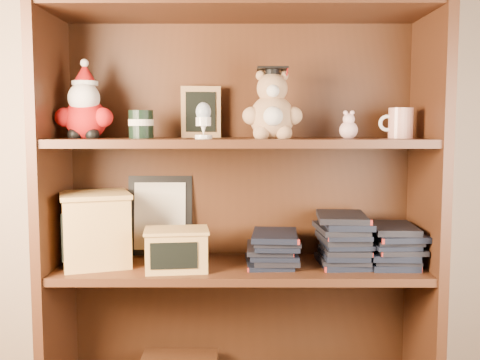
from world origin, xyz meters
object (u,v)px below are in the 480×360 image
object	(u,v)px
grad_teddy_bear	(272,111)
teacher_mug	(400,123)
treats_box	(95,228)
bookcase	(239,191)

from	to	relation	value
grad_teddy_bear	teacher_mug	distance (m)	0.40
grad_teddy_bear	teacher_mug	xyz separation A→B (m)	(0.40, 0.01, -0.04)
teacher_mug	treats_box	size ratio (longest dim) A/B	0.40
grad_teddy_bear	teacher_mug	size ratio (longest dim) A/B	2.11
bookcase	teacher_mug	distance (m)	0.55
bookcase	treats_box	world-z (taller)	bookcase
grad_teddy_bear	bookcase	bearing A→B (deg)	150.55
teacher_mug	bookcase	bearing A→B (deg)	174.19
grad_teddy_bear	treats_box	world-z (taller)	grad_teddy_bear
bookcase	grad_teddy_bear	world-z (taller)	bookcase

